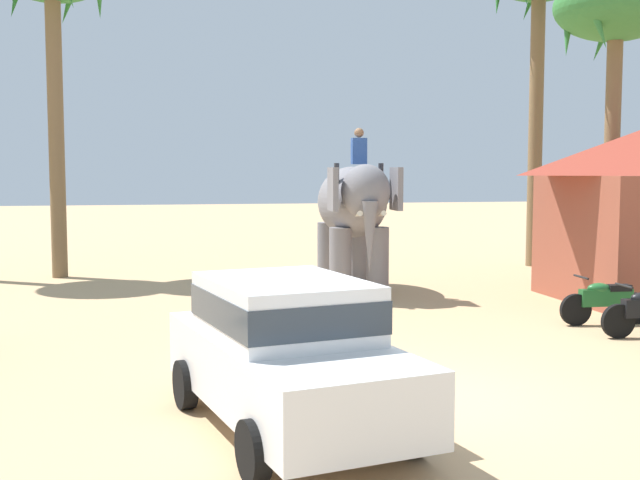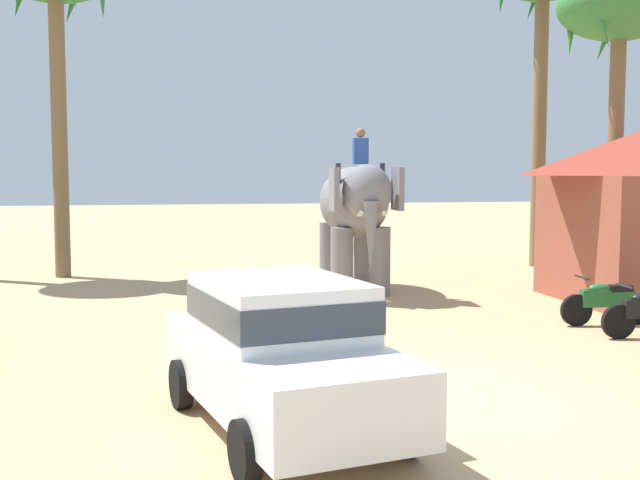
% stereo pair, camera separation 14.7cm
% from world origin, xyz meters
% --- Properties ---
extents(ground_plane, '(120.00, 120.00, 0.00)m').
position_xyz_m(ground_plane, '(0.00, 0.00, 0.00)').
color(ground_plane, tan).
extents(car_sedan_foreground, '(2.51, 4.36, 1.70)m').
position_xyz_m(car_sedan_foreground, '(-1.69, -0.96, 0.93)').
color(car_sedan_foreground, white).
rests_on(car_sedan_foreground, ground).
extents(elephant_with_mahout, '(1.77, 3.92, 3.88)m').
position_xyz_m(elephant_with_mahout, '(1.57, 8.86, 1.99)').
color(elephant_with_mahout, slate).
rests_on(elephant_with_mahout, ground).
extents(motorcycle_end_of_row, '(1.80, 0.55, 0.94)m').
position_xyz_m(motorcycle_end_of_row, '(5.21, 3.85, 0.46)').
color(motorcycle_end_of_row, black).
rests_on(motorcycle_end_of_row, ground).
extents(palm_tree_far_back, '(3.20, 3.20, 8.06)m').
position_xyz_m(palm_tree_far_back, '(8.73, 9.48, 6.93)').
color(palm_tree_far_back, brown).
rests_on(palm_tree_far_back, ground).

